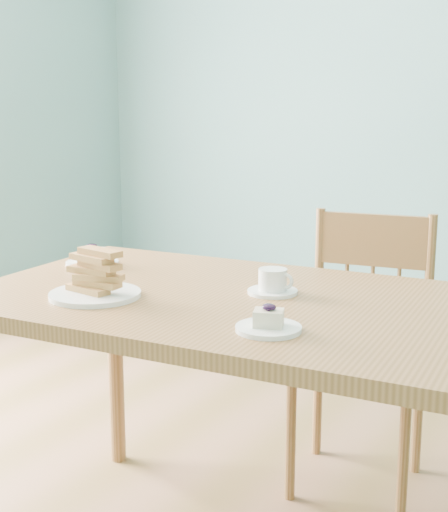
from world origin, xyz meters
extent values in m
cube|color=brown|center=(0.05, -0.02, 0.74)|extent=(1.49, 0.95, 0.04)
cylinder|color=brown|center=(-0.63, 0.26, 0.36)|extent=(0.05, 0.05, 0.72)
cube|color=brown|center=(0.14, 0.54, 0.42)|extent=(0.47, 0.45, 0.04)
cylinder|color=brown|center=(0.00, 0.35, 0.20)|extent=(0.03, 0.03, 0.40)
cylinder|color=brown|center=(0.34, 0.41, 0.20)|extent=(0.03, 0.03, 0.40)
cylinder|color=brown|center=(-0.06, 0.68, 0.20)|extent=(0.03, 0.03, 0.40)
cylinder|color=brown|center=(0.29, 0.74, 0.20)|extent=(0.03, 0.03, 0.40)
cylinder|color=brown|center=(-0.07, 0.68, 0.66)|extent=(0.03, 0.03, 0.46)
cylinder|color=brown|center=(0.29, 0.75, 0.66)|extent=(0.03, 0.03, 0.46)
cube|color=brown|center=(0.11, 0.72, 0.80)|extent=(0.35, 0.08, 0.17)
cylinder|color=brown|center=(0.03, 0.70, 0.57)|extent=(0.01, 0.01, 0.27)
cylinder|color=brown|center=(0.11, 0.72, 0.57)|extent=(0.01, 0.01, 0.27)
cylinder|color=brown|center=(0.20, 0.73, 0.57)|extent=(0.01, 0.01, 0.27)
cylinder|color=white|center=(0.23, -0.23, 0.76)|extent=(0.14, 0.14, 0.01)
cube|color=beige|center=(0.23, -0.23, 0.79)|extent=(0.08, 0.07, 0.04)
ellipsoid|color=black|center=(0.23, -0.23, 0.81)|extent=(0.03, 0.03, 0.01)
sphere|color=black|center=(0.24, -0.23, 0.81)|extent=(0.01, 0.01, 0.01)
sphere|color=black|center=(0.22, -0.22, 0.81)|extent=(0.01, 0.01, 0.01)
sphere|color=black|center=(0.23, -0.24, 0.81)|extent=(0.01, 0.01, 0.01)
cylinder|color=white|center=(-0.53, 0.05, 0.76)|extent=(0.16, 0.16, 0.01)
cube|color=beige|center=(-0.53, 0.05, 0.79)|extent=(0.09, 0.08, 0.04)
ellipsoid|color=black|center=(-0.53, 0.05, 0.82)|extent=(0.03, 0.03, 0.02)
sphere|color=black|center=(-0.52, 0.06, 0.82)|extent=(0.01, 0.01, 0.01)
sphere|color=black|center=(-0.54, 0.06, 0.82)|extent=(0.01, 0.01, 0.01)
sphere|color=black|center=(-0.53, 0.05, 0.82)|extent=(0.01, 0.01, 0.01)
cylinder|color=white|center=(0.09, 0.05, 0.76)|extent=(0.13, 0.13, 0.01)
cylinder|color=white|center=(0.09, 0.05, 0.80)|extent=(0.08, 0.08, 0.06)
cylinder|color=olive|center=(0.09, 0.05, 0.82)|extent=(0.06, 0.06, 0.00)
torus|color=white|center=(0.13, 0.05, 0.80)|extent=(0.04, 0.01, 0.04)
cylinder|color=white|center=(-0.28, -0.22, 0.76)|extent=(0.23, 0.23, 0.01)
camera|label=1|loc=(0.93, -1.52, 1.23)|focal=50.00mm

